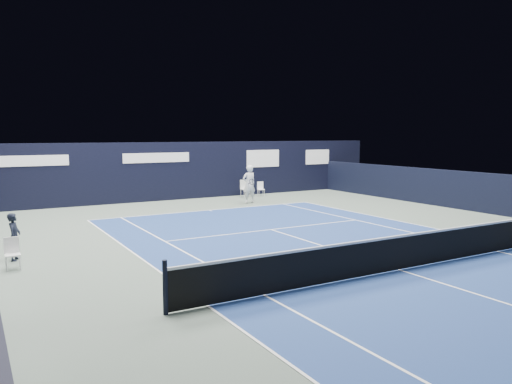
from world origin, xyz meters
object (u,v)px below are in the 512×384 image
Objects in this scene: tennis_player at (249,184)px; folding_chair_back_a at (244,187)px; line_judge_chair at (12,251)px; tennis_net at (400,251)px; folding_chair_back_b at (261,188)px.

folding_chair_back_a is at bearing 66.84° from tennis_player.
tennis_net is (8.74, -5.21, 0.03)m from line_judge_chair.
tennis_player is (2.84, 13.13, 0.47)m from tennis_net.
tennis_net is at bearing -107.85° from folding_chair_back_a.
line_judge_chair is at bearing -145.61° from tennis_player.
folding_chair_back_a reaches higher than folding_chair_back_b.
tennis_player is at bearing 77.78° from tennis_net.
line_judge_chair is at bearing 149.20° from tennis_net.
line_judge_chair is 10.17m from tennis_net.
tennis_player is at bearing -116.79° from folding_chair_back_b.
folding_chair_back_a is 1.15× the size of line_judge_chair.
folding_chair_back_a reaches higher than line_judge_chair.
tennis_net is at bearing -92.46° from folding_chair_back_b.
folding_chair_back_b is at bearing 48.13° from tennis_player.
tennis_player reaches higher than folding_chair_back_a.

